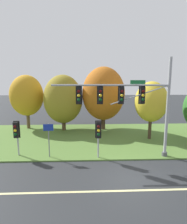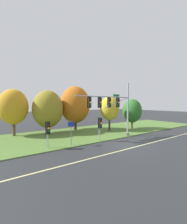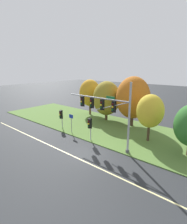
{
  "view_description": "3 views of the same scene",
  "coord_description": "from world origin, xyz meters",
  "px_view_note": "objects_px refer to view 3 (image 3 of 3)",
  "views": [
    {
      "loc": [
        -2.62,
        -9.68,
        5.67
      ],
      "look_at": [
        -2.05,
        4.28,
        3.41
      ],
      "focal_mm": 28.0,
      "sensor_mm": 36.0,
      "label": 1
    },
    {
      "loc": [
        -13.01,
        -11.57,
        4.72
      ],
      "look_at": [
        -1.87,
        4.05,
        3.62
      ],
      "focal_mm": 24.0,
      "sensor_mm": 36.0,
      "label": 2
    },
    {
      "loc": [
        11.71,
        -12.34,
        8.99
      ],
      "look_at": [
        -1.91,
        3.73,
        3.54
      ],
      "focal_mm": 28.0,
      "sensor_mm": 36.0,
      "label": 3
    }
  ],
  "objects_px": {
    "pedestrian_signal_near_kerb": "(90,125)",
    "pedestrian_signal_further_along": "(61,115)",
    "traffic_signal_mast": "(106,109)",
    "tree_left_of_mast": "(107,98)",
    "tree_mid_verge": "(150,111)",
    "tree_nearest_road": "(90,93)",
    "tree_behind_signpost": "(133,98)",
    "route_sign_post": "(71,121)"
  },
  "relations": [
    {
      "from": "traffic_signal_mast",
      "to": "pedestrian_signal_near_kerb",
      "type": "relative_size",
      "value": 3.04
    },
    {
      "from": "tree_left_of_mast",
      "to": "tree_mid_verge",
      "type": "relative_size",
      "value": 1.14
    },
    {
      "from": "tree_behind_signpost",
      "to": "tree_mid_verge",
      "type": "bearing_deg",
      "value": -41.9
    },
    {
      "from": "tree_behind_signpost",
      "to": "tree_mid_verge",
      "type": "height_order",
      "value": "tree_behind_signpost"
    },
    {
      "from": "traffic_signal_mast",
      "to": "tree_nearest_road",
      "type": "bearing_deg",
      "value": 138.88
    },
    {
      "from": "tree_nearest_road",
      "to": "pedestrian_signal_further_along",
      "type": "bearing_deg",
      "value": -77.23
    },
    {
      "from": "pedestrian_signal_near_kerb",
      "to": "tree_left_of_mast",
      "type": "relative_size",
      "value": 0.43
    },
    {
      "from": "traffic_signal_mast",
      "to": "route_sign_post",
      "type": "relative_size",
      "value": 3.34
    },
    {
      "from": "traffic_signal_mast",
      "to": "tree_behind_signpost",
      "type": "bearing_deg",
      "value": 97.79
    },
    {
      "from": "tree_left_of_mast",
      "to": "pedestrian_signal_near_kerb",
      "type": "bearing_deg",
      "value": -66.64
    },
    {
      "from": "pedestrian_signal_further_along",
      "to": "tree_mid_verge",
      "type": "height_order",
      "value": "tree_mid_verge"
    },
    {
      "from": "traffic_signal_mast",
      "to": "pedestrian_signal_further_along",
      "type": "xyz_separation_m",
      "value": [
        -8.57,
        0.45,
        -2.44
      ]
    },
    {
      "from": "pedestrian_signal_further_along",
      "to": "route_sign_post",
      "type": "relative_size",
      "value": 1.05
    },
    {
      "from": "pedestrian_signal_further_along",
      "to": "tree_left_of_mast",
      "type": "distance_m",
      "value": 8.38
    },
    {
      "from": "traffic_signal_mast",
      "to": "tree_mid_verge",
      "type": "distance_m",
      "value": 5.49
    },
    {
      "from": "tree_nearest_road",
      "to": "tree_mid_verge",
      "type": "relative_size",
      "value": 1.14
    },
    {
      "from": "route_sign_post",
      "to": "pedestrian_signal_near_kerb",
      "type": "bearing_deg",
      "value": -6.27
    },
    {
      "from": "route_sign_post",
      "to": "tree_behind_signpost",
      "type": "relative_size",
      "value": 0.35
    },
    {
      "from": "pedestrian_signal_near_kerb",
      "to": "route_sign_post",
      "type": "height_order",
      "value": "pedestrian_signal_near_kerb"
    },
    {
      "from": "traffic_signal_mast",
      "to": "route_sign_post",
      "type": "xyz_separation_m",
      "value": [
        -6.08,
        0.2,
        -2.67
      ]
    },
    {
      "from": "pedestrian_signal_near_kerb",
      "to": "tree_mid_verge",
      "type": "relative_size",
      "value": 0.5
    },
    {
      "from": "pedestrian_signal_near_kerb",
      "to": "pedestrian_signal_further_along",
      "type": "height_order",
      "value": "pedestrian_signal_near_kerb"
    },
    {
      "from": "tree_behind_signpost",
      "to": "tree_nearest_road",
      "type": "bearing_deg",
      "value": 174.63
    },
    {
      "from": "route_sign_post",
      "to": "pedestrian_signal_further_along",
      "type": "bearing_deg",
      "value": 174.24
    },
    {
      "from": "pedestrian_signal_near_kerb",
      "to": "pedestrian_signal_further_along",
      "type": "distance_m",
      "value": 6.28
    },
    {
      "from": "pedestrian_signal_near_kerb",
      "to": "tree_nearest_road",
      "type": "distance_m",
      "value": 12.68
    },
    {
      "from": "pedestrian_signal_near_kerb",
      "to": "tree_behind_signpost",
      "type": "xyz_separation_m",
      "value": [
        1.18,
        8.54,
        2.32
      ]
    },
    {
      "from": "tree_left_of_mast",
      "to": "route_sign_post",
      "type": "bearing_deg",
      "value": -90.8
    },
    {
      "from": "pedestrian_signal_near_kerb",
      "to": "tree_behind_signpost",
      "type": "relative_size",
      "value": 0.38
    },
    {
      "from": "tree_nearest_road",
      "to": "tree_mid_verge",
      "type": "height_order",
      "value": "tree_nearest_road"
    },
    {
      "from": "pedestrian_signal_near_kerb",
      "to": "pedestrian_signal_further_along",
      "type": "xyz_separation_m",
      "value": [
        -6.24,
        0.66,
        -0.1
      ]
    },
    {
      "from": "pedestrian_signal_further_along",
      "to": "tree_mid_verge",
      "type": "bearing_deg",
      "value": 18.34
    },
    {
      "from": "tree_nearest_road",
      "to": "tree_mid_verge",
      "type": "distance_m",
      "value": 14.64
    },
    {
      "from": "pedestrian_signal_near_kerb",
      "to": "route_sign_post",
      "type": "bearing_deg",
      "value": 173.73
    },
    {
      "from": "pedestrian_signal_near_kerb",
      "to": "tree_nearest_road",
      "type": "xyz_separation_m",
      "value": [
        -8.23,
        9.42,
        2.07
      ]
    },
    {
      "from": "traffic_signal_mast",
      "to": "tree_nearest_road",
      "type": "relative_size",
      "value": 1.32
    },
    {
      "from": "pedestrian_signal_further_along",
      "to": "tree_behind_signpost",
      "type": "relative_size",
      "value": 0.36
    },
    {
      "from": "pedestrian_signal_further_along",
      "to": "tree_left_of_mast",
      "type": "height_order",
      "value": "tree_left_of_mast"
    },
    {
      "from": "traffic_signal_mast",
      "to": "tree_mid_verge",
      "type": "relative_size",
      "value": 1.51
    },
    {
      "from": "pedestrian_signal_near_kerb",
      "to": "traffic_signal_mast",
      "type": "bearing_deg",
      "value": 5.18
    },
    {
      "from": "pedestrian_signal_near_kerb",
      "to": "tree_mid_verge",
      "type": "distance_m",
      "value": 7.43
    },
    {
      "from": "pedestrian_signal_near_kerb",
      "to": "tree_left_of_mast",
      "type": "distance_m",
      "value": 9.34
    }
  ]
}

